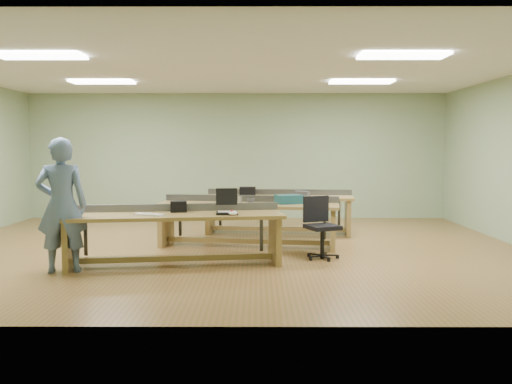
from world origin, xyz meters
TOP-DOWN VIEW (x-y plane):
  - floor at (0.00, 0.00)m, footprint 10.00×10.00m
  - ceiling at (0.00, 0.00)m, footprint 10.00×10.00m
  - wall_back at (0.00, 4.00)m, footprint 10.00×0.04m
  - wall_front at (0.00, -4.00)m, footprint 10.00×0.04m
  - fluor_panels at (0.00, 0.00)m, footprint 6.20×3.50m
  - workbench_front at (-0.71, -1.23)m, footprint 3.24×1.26m
  - workbench_mid at (0.33, 0.22)m, footprint 3.20×1.25m
  - workbench_back at (0.91, 1.64)m, footprint 2.99×1.05m
  - person at (-2.18, -1.72)m, footprint 0.75×0.58m
  - laptop_base at (0.06, -1.29)m, footprint 0.33×0.28m
  - laptop_screen at (0.05, -1.17)m, footprint 0.31×0.04m
  - keyboard at (-1.04, -1.44)m, footprint 0.46×0.31m
  - trackball_mouse at (0.15, -1.41)m, footprint 0.14×0.16m
  - camera_bag at (-0.68, -1.03)m, footprint 0.26×0.19m
  - task_chair at (1.48, -0.77)m, footprint 0.67×0.67m
  - parts_bin_teal at (1.04, 0.22)m, footprint 0.51×0.44m
  - parts_bin_grey at (1.44, 0.32)m, footprint 0.45×0.36m
  - mug at (0.38, 0.18)m, footprint 0.16×0.16m
  - drinks_can at (0.20, 0.20)m, footprint 0.07×0.07m
  - storage_box_back at (0.30, 1.66)m, footprint 0.32×0.23m
  - tray_back at (1.37, 1.49)m, footprint 0.33×0.29m

SIDE VIEW (x-z plane):
  - floor at x=0.00m, z-range 0.00..0.00m
  - task_chair at x=1.48m, z-range -0.13..0.83m
  - workbench_back at x=0.91m, z-range 0.13..0.99m
  - workbench_mid at x=0.33m, z-range 0.13..0.99m
  - workbench_front at x=-0.71m, z-range 0.13..0.99m
  - keyboard at x=-1.04m, z-range 0.75..0.78m
  - laptop_base at x=0.06m, z-range 0.75..0.78m
  - trackball_mouse at x=0.15m, z-range 0.75..0.81m
  - mug at x=0.38m, z-range 0.75..0.85m
  - parts_bin_grey at x=1.44m, z-range 0.75..0.86m
  - tray_back at x=1.37m, z-range 0.75..0.86m
  - drinks_can at x=0.20m, z-range 0.75..0.87m
  - parts_bin_teal at x=1.04m, z-range 0.75..0.90m
  - camera_bag at x=-0.68m, z-range 0.75..0.91m
  - storage_box_back at x=0.30m, z-range 0.75..0.93m
  - person at x=-2.18m, z-range 0.00..1.85m
  - laptop_screen at x=0.05m, z-range 0.87..1.12m
  - wall_back at x=0.00m, z-range 0.00..3.00m
  - wall_front at x=0.00m, z-range 0.00..3.00m
  - fluor_panels at x=0.00m, z-range 2.96..2.99m
  - ceiling at x=0.00m, z-range 3.00..3.00m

